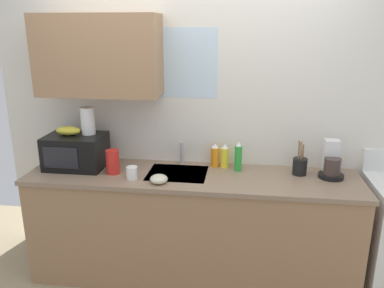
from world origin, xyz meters
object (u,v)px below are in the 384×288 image
(paper_towel_roll, at_px, (88,121))
(small_bowl, at_px, (159,179))
(coffee_maker, at_px, (331,164))
(dish_soap_bottle_yellow, at_px, (225,156))
(banana_bunch, at_px, (68,131))
(dish_soap_bottle_orange, at_px, (215,156))
(cereal_canister, at_px, (113,162))
(mug_white, at_px, (132,173))
(dish_soap_bottle_green, at_px, (238,157))
(microwave, at_px, (76,151))
(utensil_crock, at_px, (300,166))

(paper_towel_roll, distance_m, small_bowl, 0.79)
(coffee_maker, bearing_deg, dish_soap_bottle_yellow, 173.61)
(banana_bunch, relative_size, dish_soap_bottle_orange, 1.02)
(paper_towel_roll, height_order, cereal_canister, paper_towel_roll)
(paper_towel_roll, xyz_separation_m, mug_white, (0.42, -0.24, -0.33))
(mug_white, bearing_deg, coffee_maker, 9.42)
(mug_white, bearing_deg, dish_soap_bottle_green, 19.53)
(microwave, relative_size, banana_bunch, 2.30)
(banana_bunch, relative_size, small_bowl, 1.54)
(paper_towel_roll, bearing_deg, mug_white, -29.85)
(banana_bunch, distance_m, dish_soap_bottle_green, 1.37)
(dish_soap_bottle_orange, distance_m, dish_soap_bottle_green, 0.21)
(coffee_maker, xyz_separation_m, cereal_canister, (-1.68, -0.16, -0.01))
(paper_towel_roll, bearing_deg, cereal_canister, -32.01)
(paper_towel_roll, xyz_separation_m, dish_soap_bottle_yellow, (1.10, 0.10, -0.29))
(mug_white, bearing_deg, dish_soap_bottle_yellow, 26.53)
(microwave, xyz_separation_m, utensil_crock, (1.79, 0.07, -0.07))
(dish_soap_bottle_green, height_order, cereal_canister, dish_soap_bottle_green)
(mug_white, relative_size, utensil_crock, 0.35)
(microwave, xyz_separation_m, small_bowl, (0.74, -0.25, -0.10))
(coffee_maker, distance_m, utensil_crock, 0.23)
(dish_soap_bottle_orange, bearing_deg, dish_soap_bottle_green, -21.44)
(dish_soap_bottle_yellow, distance_m, mug_white, 0.76)
(banana_bunch, height_order, dish_soap_bottle_yellow, banana_bunch)
(paper_towel_roll, bearing_deg, dish_soap_bottle_green, 1.91)
(banana_bunch, height_order, coffee_maker, banana_bunch)
(utensil_crock, xyz_separation_m, small_bowl, (-1.05, -0.32, -0.04))
(banana_bunch, bearing_deg, dish_soap_bottle_orange, 8.04)
(banana_bunch, xyz_separation_m, coffee_maker, (2.07, 0.06, -0.20))
(microwave, bearing_deg, cereal_canister, -16.13)
(dish_soap_bottle_green, bearing_deg, dish_soap_bottle_yellow, 151.46)
(dish_soap_bottle_green, bearing_deg, coffee_maker, -2.59)
(banana_bunch, xyz_separation_m, cereal_canister, (0.39, -0.10, -0.21))
(coffee_maker, distance_m, dish_soap_bottle_green, 0.71)
(utensil_crock, bearing_deg, dish_soap_bottle_yellow, 172.23)
(small_bowl, bearing_deg, dish_soap_bottle_green, 30.83)
(small_bowl, bearing_deg, mug_white, 164.74)
(cereal_canister, bearing_deg, small_bowl, -20.64)
(microwave, relative_size, coffee_maker, 1.64)
(mug_white, xyz_separation_m, small_bowl, (0.22, -0.06, -0.02))
(banana_bunch, bearing_deg, cereal_canister, -14.38)
(dish_soap_bottle_green, bearing_deg, dish_soap_bottle_orange, 158.56)
(paper_towel_roll, relative_size, utensil_crock, 0.81)
(coffee_maker, bearing_deg, paper_towel_roll, -179.75)
(microwave, xyz_separation_m, paper_towel_roll, (0.10, 0.05, 0.24))
(cereal_canister, bearing_deg, dish_soap_bottle_green, 11.12)
(mug_white, distance_m, utensil_crock, 1.29)
(microwave, xyz_separation_m, dish_soap_bottle_orange, (1.12, 0.17, -0.04))
(banana_bunch, relative_size, coffee_maker, 0.71)
(dish_soap_bottle_yellow, relative_size, cereal_canister, 1.05)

